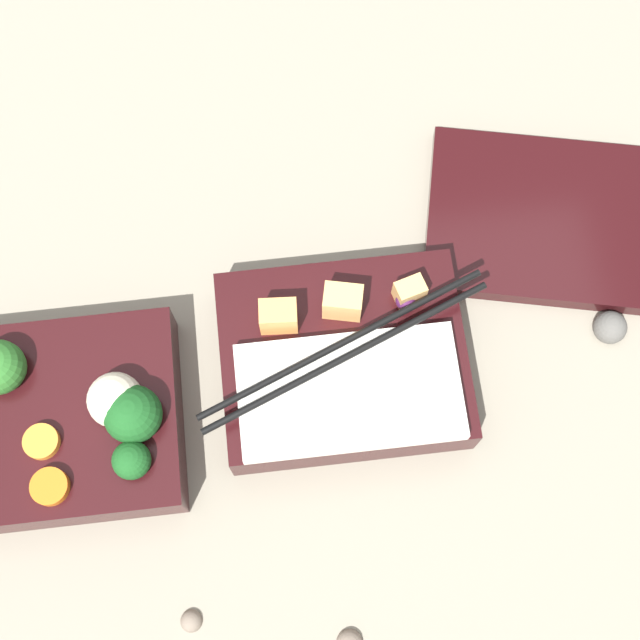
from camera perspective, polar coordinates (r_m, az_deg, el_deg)
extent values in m
plane|color=gray|center=(0.69, -7.00, -4.58)|extent=(3.00, 3.00, 0.00)
cube|color=black|center=(0.68, -16.49, -6.30)|extent=(0.18, 0.15, 0.04)
sphere|color=#19511E|center=(0.64, -11.97, -8.77)|extent=(0.03, 0.03, 0.03)
sphere|color=#19511E|center=(0.64, -11.90, -5.92)|extent=(0.04, 0.04, 0.04)
cylinder|color=orange|center=(0.65, -16.90, -10.17)|extent=(0.04, 0.04, 0.01)
cylinder|color=orange|center=(0.66, -17.40, -7.44)|extent=(0.03, 0.03, 0.01)
sphere|color=beige|center=(0.64, -12.97, -5.01)|extent=(0.04, 0.04, 0.04)
cube|color=black|center=(0.67, 1.49, -2.65)|extent=(0.18, 0.15, 0.04)
cube|color=silver|center=(0.63, 1.89, -4.62)|extent=(0.16, 0.08, 0.01)
cube|color=#F4A356|center=(0.64, -2.68, 0.24)|extent=(0.03, 0.02, 0.03)
cube|color=#EAB266|center=(0.65, 1.46, 1.18)|extent=(0.03, 0.03, 0.03)
cube|color=#EAB266|center=(0.65, 5.75, 1.83)|extent=(0.02, 0.02, 0.02)
sphere|color=#4C1E4C|center=(0.66, 5.49, 1.25)|extent=(0.01, 0.01, 0.01)
cylinder|color=black|center=(0.63, 1.72, -2.03)|extent=(0.21, 0.09, 0.01)
cylinder|color=black|center=(0.63, 1.41, -1.50)|extent=(0.21, 0.09, 0.01)
cube|color=black|center=(0.74, 13.72, 6.31)|extent=(0.20, 0.18, 0.02)
sphere|color=#595651|center=(0.73, 18.07, -0.46)|extent=(0.03, 0.03, 0.03)
sphere|color=#7A6B5B|center=(0.66, -8.27, -18.52)|extent=(0.02, 0.02, 0.02)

